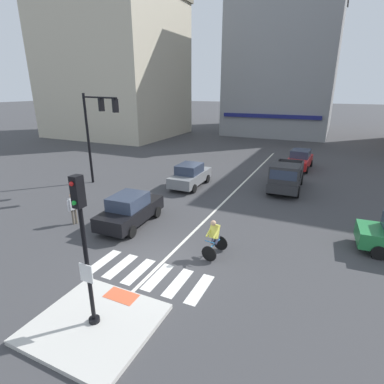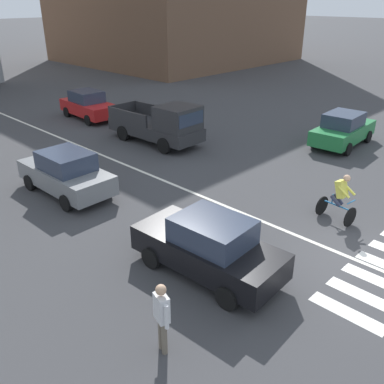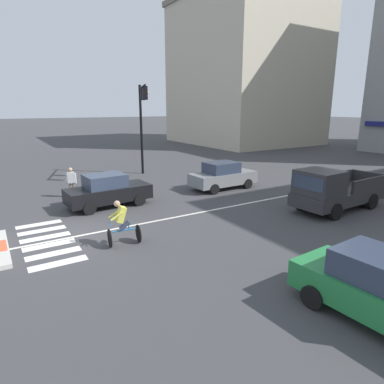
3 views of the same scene
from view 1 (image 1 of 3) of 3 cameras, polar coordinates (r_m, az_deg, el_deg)
The scene contains 20 objects.
ground_plane at distance 12.57m, azimuth -6.12°, elevation -13.16°, with size 300.00×300.00×0.00m, color #3D3D3F.
traffic_island at distance 10.16m, azimuth -17.90°, elevation -22.57°, with size 3.47×3.23×0.15m, color beige.
tactile_pad_front at distance 10.82m, azimuth -13.24°, elevation -18.59°, with size 1.10×0.60×0.01m, color #DB5B38.
signal_pole at distance 8.61m, azimuth -19.81°, elevation -8.53°, with size 0.44×0.38×4.48m.
crosswalk_stripe_a at distance 13.10m, azimuth -16.39°, elevation -12.43°, with size 0.44×1.80×0.01m, color silver.
crosswalk_stripe_b at distance 12.61m, azimuth -13.36°, elevation -13.47°, with size 0.44×1.80×0.01m, color silver.
crosswalk_stripe_c at distance 12.16m, azimuth -10.06°, elevation -14.55°, with size 0.44×1.80×0.01m, color silver.
crosswalk_stripe_d at distance 11.76m, azimuth -6.49°, elevation -15.65°, with size 0.44×1.80×0.01m, color silver.
crosswalk_stripe_e at distance 11.41m, azimuth -2.64°, elevation -16.76°, with size 0.44×1.80×0.01m, color silver.
crosswalk_stripe_f at distance 11.11m, azimuth 1.48°, elevation -17.86°, with size 0.44×1.80×0.01m, color silver.
lane_centre_line at distance 20.92m, azimuth 8.20°, elevation 0.24°, with size 0.14×28.00×0.01m, color silver.
traffic_light_mast at distance 21.86m, azimuth -17.75°, elevation 12.16°, with size 3.92×1.49×6.37m.
building_corner_right at distance 47.96m, azimuth -14.32°, elevation 21.82°, with size 17.65×15.47×18.88m.
building_far_block at distance 54.07m, azimuth 17.59°, elevation 21.98°, with size 15.02×22.06×20.42m.
car_black_westbound_near at distance 15.70m, azimuth -11.63°, elevation -3.31°, with size 2.02×4.19×1.64m.
car_red_eastbound_distant at distance 27.94m, azimuth 19.71°, elevation 5.80°, with size 2.01×4.19×1.64m.
car_grey_westbound_far at distance 21.47m, azimuth -0.37°, elevation 3.18°, with size 1.91×4.13×1.64m.
pickup_truck_charcoal_eastbound_far at distance 21.39m, azimuth 17.34°, elevation 2.71°, with size 2.19×5.16×2.08m.
cyclist at distance 12.56m, azimuth 4.28°, elevation -8.54°, with size 0.78×1.16×1.68m.
pedestrian_at_curb_left at distance 16.54m, azimuth -21.59°, elevation -2.50°, with size 0.32×0.53×1.67m.
Camera 1 is at (5.63, -9.04, 6.67)m, focal length 28.19 mm.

